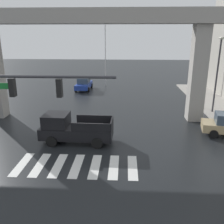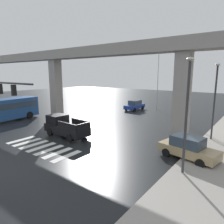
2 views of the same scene
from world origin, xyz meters
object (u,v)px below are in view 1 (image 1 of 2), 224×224
(sedan_blue, at_px, (84,84))
(street_lamp_far_north, at_px, (191,57))
(flagpole, at_px, (106,44))
(pickup_truck, at_px, (73,129))
(street_lamp_mid_block, at_px, (218,67))

(sedan_blue, relative_size, street_lamp_far_north, 0.60)
(sedan_blue, xyz_separation_m, flagpole, (2.90, 3.02, 5.24))
(pickup_truck, distance_m, sedan_blue, 17.63)
(pickup_truck, xyz_separation_m, sedan_blue, (-2.09, 17.51, -0.14))
(sedan_blue, bearing_deg, flagpole, 46.13)
(street_lamp_mid_block, bearing_deg, street_lamp_far_north, 90.00)
(street_lamp_mid_block, xyz_separation_m, street_lamp_far_north, (0.00, 9.91, 0.00))
(flagpole, bearing_deg, sedan_blue, -133.87)
(sedan_blue, xyz_separation_m, street_lamp_mid_block, (14.42, -10.00, 3.70))
(flagpole, bearing_deg, pickup_truck, -92.27)
(pickup_truck, height_order, street_lamp_far_north, street_lamp_far_north)
(pickup_truck, relative_size, sedan_blue, 1.18)
(street_lamp_far_north, distance_m, flagpole, 12.03)
(street_lamp_mid_block, bearing_deg, flagpole, 131.48)
(sedan_blue, relative_size, street_lamp_mid_block, 0.60)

